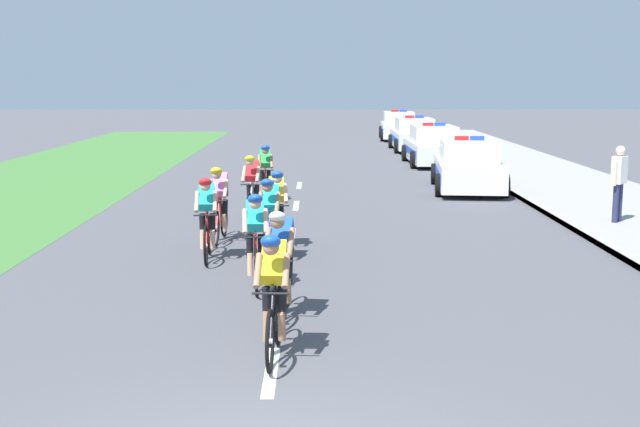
% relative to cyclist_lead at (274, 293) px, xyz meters
% --- Properties ---
extents(sidewalk_slab, '(4.18, 60.00, 0.12)m').
position_rel_cyclist_lead_xyz_m(sidewalk_slab, '(8.07, 10.89, -0.73)').
color(sidewalk_slab, gray).
rests_on(sidewalk_slab, ground).
extents(kerb_edge, '(0.16, 60.00, 0.13)m').
position_rel_cyclist_lead_xyz_m(kerb_edge, '(6.06, 10.89, -0.72)').
color(kerb_edge, '#9E9E99').
rests_on(kerb_edge, ground).
extents(lane_markings_centre, '(0.14, 21.60, 0.01)m').
position_rel_cyclist_lead_xyz_m(lane_markings_centre, '(-0.01, 5.55, -0.78)').
color(lane_markings_centre, white).
rests_on(lane_markings_centre, ground).
extents(cyclist_lead, '(0.42, 1.72, 1.56)m').
position_rel_cyclist_lead_xyz_m(cyclist_lead, '(0.00, 0.00, 0.00)').
color(cyclist_lead, black).
rests_on(cyclist_lead, ground).
extents(cyclist_second, '(0.45, 1.72, 1.56)m').
position_rel_cyclist_lead_xyz_m(cyclist_second, '(0.02, 1.62, 0.00)').
color(cyclist_second, black).
rests_on(cyclist_second, ground).
extents(cyclist_third, '(0.44, 1.72, 1.56)m').
position_rel_cyclist_lead_xyz_m(cyclist_third, '(-0.44, 3.23, 0.00)').
color(cyclist_third, black).
rests_on(cyclist_third, ground).
extents(cyclist_fourth, '(0.45, 1.72, 1.56)m').
position_rel_cyclist_lead_xyz_m(cyclist_fourth, '(-0.32, 5.11, 0.00)').
color(cyclist_fourth, black).
rests_on(cyclist_fourth, ground).
extents(cyclist_fifth, '(0.44, 1.72, 1.56)m').
position_rel_cyclist_lead_xyz_m(cyclist_fifth, '(-1.46, 5.23, 0.00)').
color(cyclist_fifth, black).
rests_on(cyclist_fifth, ground).
extents(cyclist_sixth, '(0.43, 1.72, 1.56)m').
position_rel_cyclist_lead_xyz_m(cyclist_sixth, '(-1.43, 6.94, 0.00)').
color(cyclist_sixth, black).
rests_on(cyclist_sixth, ground).
extents(cyclist_seventh, '(0.45, 1.72, 1.56)m').
position_rel_cyclist_lead_xyz_m(cyclist_seventh, '(-0.26, 6.29, 0.00)').
color(cyclist_seventh, black).
rests_on(cyclist_seventh, ground).
extents(cyclist_eighth, '(0.44, 1.72, 1.56)m').
position_rel_cyclist_lead_xyz_m(cyclist_eighth, '(-0.97, 9.38, 0.00)').
color(cyclist_eighth, black).
rests_on(cyclist_eighth, ground).
extents(cyclist_ninth, '(0.44, 1.72, 1.56)m').
position_rel_cyclist_lead_xyz_m(cyclist_ninth, '(-0.84, 12.29, 0.00)').
color(cyclist_ninth, black).
rests_on(cyclist_ninth, ground).
extents(police_car_nearest, '(2.32, 4.55, 1.59)m').
position_rel_cyclist_lead_xyz_m(police_car_nearest, '(4.93, 14.41, -0.11)').
color(police_car_nearest, silver).
rests_on(police_car_nearest, ground).
extents(police_car_second, '(2.03, 4.41, 1.59)m').
position_rel_cyclist_lead_xyz_m(police_car_second, '(4.93, 21.59, -0.11)').
color(police_car_second, silver).
rests_on(police_car_second, ground).
extents(police_car_third, '(2.01, 4.41, 1.59)m').
position_rel_cyclist_lead_xyz_m(police_car_third, '(4.93, 27.66, -0.11)').
color(police_car_third, silver).
rests_on(police_car_third, ground).
extents(police_car_furthest, '(2.17, 4.48, 1.59)m').
position_rel_cyclist_lead_xyz_m(police_car_furthest, '(4.93, 34.46, -0.11)').
color(police_car_furthest, silver).
rests_on(police_car_furthest, ground).
extents(spectator_middle, '(0.42, 0.43, 1.68)m').
position_rel_cyclist_lead_xyz_m(spectator_middle, '(7.11, 8.45, 0.30)').
color(spectator_middle, '#23284C').
rests_on(spectator_middle, sidewalk_slab).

